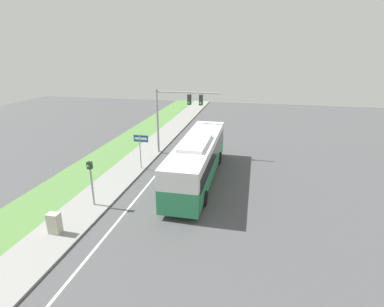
{
  "coord_description": "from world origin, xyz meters",
  "views": [
    {
      "loc": [
        3.71,
        -15.91,
        9.37
      ],
      "look_at": [
        -0.86,
        5.57,
        1.71
      ],
      "focal_mm": 28.0,
      "sensor_mm": 36.0,
      "label": 1
    }
  ],
  "objects_px": {
    "bus": "(198,157)",
    "street_sign": "(141,145)",
    "pedestrian_signal": "(91,176)",
    "utility_cabinet": "(54,223)",
    "signal_gantry": "(176,109)"
  },
  "relations": [
    {
      "from": "utility_cabinet",
      "to": "signal_gantry",
      "type": "bearing_deg",
      "value": 78.01
    },
    {
      "from": "signal_gantry",
      "to": "utility_cabinet",
      "type": "height_order",
      "value": "signal_gantry"
    },
    {
      "from": "signal_gantry",
      "to": "street_sign",
      "type": "height_order",
      "value": "signal_gantry"
    },
    {
      "from": "signal_gantry",
      "to": "pedestrian_signal",
      "type": "xyz_separation_m",
      "value": [
        -2.53,
        -10.73,
        -2.27
      ]
    },
    {
      "from": "utility_cabinet",
      "to": "pedestrian_signal",
      "type": "bearing_deg",
      "value": 82.29
    },
    {
      "from": "bus",
      "to": "street_sign",
      "type": "height_order",
      "value": "bus"
    },
    {
      "from": "signal_gantry",
      "to": "street_sign",
      "type": "bearing_deg",
      "value": -112.85
    },
    {
      "from": "pedestrian_signal",
      "to": "utility_cabinet",
      "type": "relative_size",
      "value": 2.61
    },
    {
      "from": "bus",
      "to": "pedestrian_signal",
      "type": "bearing_deg",
      "value": -136.21
    },
    {
      "from": "pedestrian_signal",
      "to": "utility_cabinet",
      "type": "height_order",
      "value": "pedestrian_signal"
    },
    {
      "from": "bus",
      "to": "utility_cabinet",
      "type": "xyz_separation_m",
      "value": [
        -6.04,
        -8.6,
        -1.12
      ]
    },
    {
      "from": "signal_gantry",
      "to": "pedestrian_signal",
      "type": "relative_size",
      "value": 2.02
    },
    {
      "from": "signal_gantry",
      "to": "utility_cabinet",
      "type": "relative_size",
      "value": 5.27
    },
    {
      "from": "bus",
      "to": "street_sign",
      "type": "relative_size",
      "value": 4.14
    },
    {
      "from": "street_sign",
      "to": "utility_cabinet",
      "type": "height_order",
      "value": "street_sign"
    }
  ]
}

